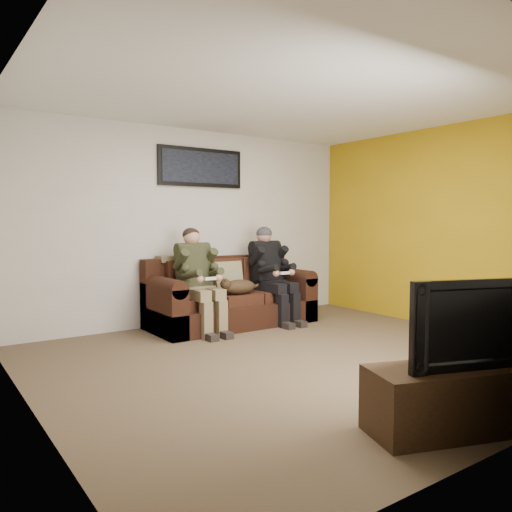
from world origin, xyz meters
TOP-DOWN VIEW (x-y plane):
  - floor at (0.00, 0.00)m, footprint 5.00×5.00m
  - ceiling at (0.00, 0.00)m, footprint 5.00×5.00m
  - wall_back at (0.00, 2.25)m, footprint 5.00×0.00m
  - wall_left at (-2.50, 0.00)m, footprint 0.00×4.50m
  - wall_right at (2.50, 0.00)m, footprint 0.00×4.50m
  - accent_wall_right at (2.49, 0.00)m, footprint 0.00×4.50m
  - sofa at (0.29, 1.83)m, footprint 2.18×0.94m
  - throw_pillow at (0.29, 1.87)m, footprint 0.42×0.20m
  - throw_blanket at (-0.37, 2.10)m, footprint 0.45×0.22m
  - person_left at (-0.27, 1.65)m, footprint 0.51×0.87m
  - person_right at (0.85, 1.65)m, footprint 0.51×0.86m
  - cat at (0.26, 1.56)m, footprint 0.66×0.26m
  - framed_poster at (0.09, 2.22)m, footprint 1.25×0.05m
  - tv_stand at (-0.19, -1.95)m, footprint 1.44×0.87m
  - television at (-0.19, -1.95)m, footprint 1.00×0.46m

SIDE VIEW (x-z plane):
  - floor at x=0.00m, z-range 0.00..0.00m
  - tv_stand at x=-0.19m, z-range 0.00..0.43m
  - sofa at x=0.29m, z-range -0.11..0.78m
  - cat at x=0.26m, z-range 0.42..0.66m
  - throw_pillow at x=0.29m, z-range 0.43..0.84m
  - television at x=-0.19m, z-range 0.43..1.01m
  - person_left at x=-0.27m, z-range 0.08..1.37m
  - person_right at x=0.85m, z-range 0.08..1.38m
  - throw_blanket at x=-0.37m, z-range 0.85..0.93m
  - wall_back at x=0.00m, z-range -1.20..3.80m
  - wall_left at x=-2.50m, z-range -0.95..3.55m
  - wall_right at x=2.50m, z-range -0.95..3.55m
  - accent_wall_right at x=2.49m, z-range -0.95..3.55m
  - framed_poster at x=0.09m, z-range 1.84..2.36m
  - ceiling at x=0.00m, z-range 2.60..2.60m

